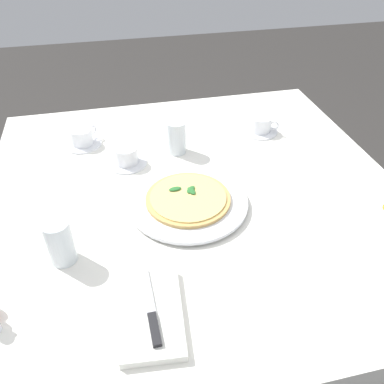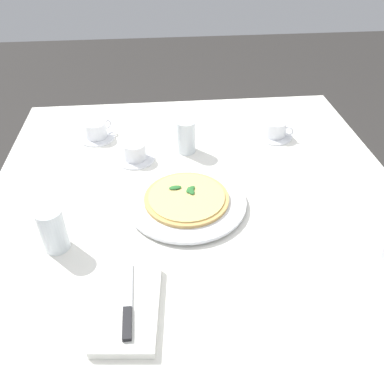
# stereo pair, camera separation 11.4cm
# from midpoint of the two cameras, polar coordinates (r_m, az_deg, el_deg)

# --- Properties ---
(ground_plane) EXTENTS (8.00, 8.00, 0.00)m
(ground_plane) POSITION_cam_midpoint_polar(r_m,az_deg,el_deg) (1.74, 2.52, -19.77)
(ground_plane) COLOR #33302D
(dining_table) EXTENTS (1.23, 1.23, 0.75)m
(dining_table) POSITION_cam_midpoint_polar(r_m,az_deg,el_deg) (1.25, 3.30, -4.31)
(dining_table) COLOR white
(dining_table) RESTS_ON ground_plane
(pizza_plate) EXTENTS (0.34, 0.34, 0.02)m
(pizza_plate) POSITION_cam_midpoint_polar(r_m,az_deg,el_deg) (1.12, 2.13, -1.51)
(pizza_plate) COLOR white
(pizza_plate) RESTS_ON dining_table
(pizza) EXTENTS (0.24, 0.24, 0.02)m
(pizza) POSITION_cam_midpoint_polar(r_m,az_deg,el_deg) (1.11, 2.14, -0.95)
(pizza) COLOR #DBAD60
(pizza) RESTS_ON pizza_plate
(coffee_cup_center_back) EXTENTS (0.13, 0.13, 0.06)m
(coffee_cup_center_back) POSITION_cam_midpoint_polar(r_m,az_deg,el_deg) (1.44, -11.50, 8.56)
(coffee_cup_center_back) COLOR white
(coffee_cup_center_back) RESTS_ON dining_table
(coffee_cup_right_edge) EXTENTS (0.13, 0.13, 0.06)m
(coffee_cup_right_edge) POSITION_cam_midpoint_polar(r_m,az_deg,el_deg) (1.30, -5.84, 5.68)
(coffee_cup_right_edge) COLOR white
(coffee_cup_right_edge) RESTS_ON dining_table
(coffee_cup_near_right) EXTENTS (0.13, 0.13, 0.06)m
(coffee_cup_near_right) POSITION_cam_midpoint_polar(r_m,az_deg,el_deg) (1.47, 14.13, 8.62)
(coffee_cup_near_right) COLOR white
(coffee_cup_near_right) RESTS_ON dining_table
(water_glass_near_left) EXTENTS (0.06, 0.06, 0.12)m
(water_glass_near_left) POSITION_cam_midpoint_polar(r_m,az_deg,el_deg) (1.01, -16.39, -5.70)
(water_glass_near_left) COLOR white
(water_glass_near_left) RESTS_ON dining_table
(water_glass_far_right) EXTENTS (0.07, 0.07, 0.11)m
(water_glass_far_right) POSITION_cam_midpoint_polar(r_m,az_deg,el_deg) (1.33, 1.59, 7.68)
(water_glass_far_right) COLOR white
(water_glass_far_right) RESTS_ON dining_table
(napkin_folded) EXTENTS (0.23, 0.15, 0.02)m
(napkin_folded) POSITION_cam_midpoint_polar(r_m,az_deg,el_deg) (0.88, -5.42, -16.55)
(napkin_folded) COLOR white
(napkin_folded) RESTS_ON dining_table
(dinner_knife) EXTENTS (0.20, 0.02, 0.01)m
(dinner_knife) POSITION_cam_midpoint_polar(r_m,az_deg,el_deg) (0.87, -5.48, -15.87)
(dinner_knife) COLOR silver
(dinner_knife) RESTS_ON napkin_folded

